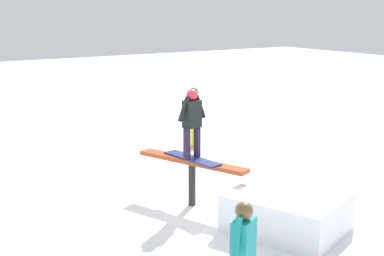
% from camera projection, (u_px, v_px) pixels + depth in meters
% --- Properties ---
extents(ground_plane, '(60.00, 60.00, 0.00)m').
position_uv_depth(ground_plane, '(192.00, 205.00, 10.19)').
color(ground_plane, white).
extents(rail_feature, '(2.30, 1.09, 0.91)m').
position_uv_depth(rail_feature, '(192.00, 167.00, 10.02)').
color(rail_feature, black).
rests_on(rail_feature, ground).
extents(snow_kicker_ramp, '(2.21, 2.04, 0.66)m').
position_uv_depth(snow_kicker_ramp, '(287.00, 212.00, 8.97)').
color(snow_kicker_ramp, white).
rests_on(snow_kicker_ramp, ground).
extents(main_rider_on_rail, '(1.36, 0.67, 1.33)m').
position_uv_depth(main_rider_on_rail, '(192.00, 125.00, 9.85)').
color(main_rider_on_rail, navy).
rests_on(main_rider_on_rail, rail_feature).
extents(bystander_teal, '(0.39, 0.60, 1.47)m').
position_uv_depth(bystander_teal, '(243.00, 253.00, 6.37)').
color(bystander_teal, gold).
rests_on(bystander_teal, ground).
extents(bystander_red, '(0.64, 0.44, 1.62)m').
position_uv_depth(bystander_red, '(194.00, 114.00, 14.25)').
color(bystander_red, yellow).
rests_on(bystander_red, ground).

